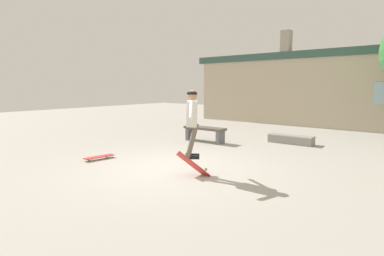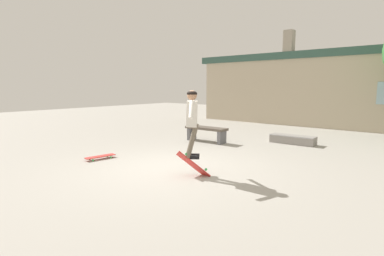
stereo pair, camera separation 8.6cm
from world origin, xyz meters
The scene contains 7 objects.
ground_plane centered at (0.00, 0.00, 0.00)m, with size 40.00×40.00×0.00m, color #A39E93.
building_backdrop centered at (-0.01, 9.34, 1.85)m, with size 12.59×0.52×4.55m.
park_bench centered at (-1.50, 3.18, 0.36)m, with size 1.53×0.49×0.51m.
skate_ledge centered at (0.94, 4.74, 0.14)m, with size 1.47×0.52×0.28m.
skater centered at (0.60, -0.11, 1.24)m, with size 0.79×1.01×1.46m.
skateboard_flipping centered at (0.68, -0.16, 0.23)m, with size 0.73×0.48×0.64m.
skateboard_resting centered at (-2.14, -0.61, 0.07)m, with size 0.31×0.81×0.08m.
Camera 2 is at (4.65, -4.98, 1.90)m, focal length 28.00 mm.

